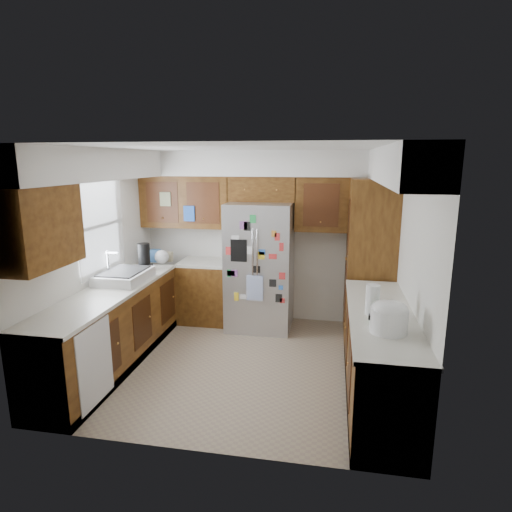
# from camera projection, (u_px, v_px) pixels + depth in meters

# --- Properties ---
(floor) EXTENTS (3.60, 3.60, 0.00)m
(floor) POSITION_uv_depth(u_px,v_px,m) (243.00, 364.00, 5.09)
(floor) COLOR gray
(floor) RESTS_ON ground
(room_shell) EXTENTS (3.64, 3.24, 2.52)m
(room_shell) POSITION_uv_depth(u_px,v_px,m) (239.00, 208.00, 5.06)
(room_shell) COLOR silver
(room_shell) RESTS_ON ground
(left_counter_run) EXTENTS (1.36, 3.20, 0.92)m
(left_counter_run) POSITION_uv_depth(u_px,v_px,m) (135.00, 322.00, 5.26)
(left_counter_run) COLOR #3D200B
(left_counter_run) RESTS_ON ground
(right_counter_run) EXTENTS (0.63, 2.25, 0.92)m
(right_counter_run) POSITION_uv_depth(u_px,v_px,m) (379.00, 359.00, 4.28)
(right_counter_run) COLOR #3D200B
(right_counter_run) RESTS_ON ground
(pantry) EXTENTS (0.60, 0.90, 2.15)m
(pantry) POSITION_uv_depth(u_px,v_px,m) (370.00, 260.00, 5.70)
(pantry) COLOR #3D200B
(pantry) RESTS_ON ground
(fridge) EXTENTS (0.90, 0.79, 1.80)m
(fridge) POSITION_uv_depth(u_px,v_px,m) (260.00, 266.00, 6.05)
(fridge) COLOR #ABABB0
(fridge) RESTS_ON ground
(bridge_cabinet) EXTENTS (0.96, 0.34, 0.35)m
(bridge_cabinet) POSITION_uv_depth(u_px,v_px,m) (263.00, 189.00, 6.03)
(bridge_cabinet) COLOR #3D200B
(bridge_cabinet) RESTS_ON fridge
(fridge_top_items) EXTENTS (0.83, 0.33, 0.27)m
(fridge_top_items) POSITION_uv_depth(u_px,v_px,m) (254.00, 167.00, 5.96)
(fridge_top_items) COLOR #1717C2
(fridge_top_items) RESTS_ON bridge_cabinet
(sink_assembly) EXTENTS (0.52, 0.70, 0.37)m
(sink_assembly) POSITION_uv_depth(u_px,v_px,m) (124.00, 276.00, 5.23)
(sink_assembly) COLOR silver
(sink_assembly) RESTS_ON left_counter_run
(left_counter_clutter) EXTENTS (0.33, 0.83, 0.38)m
(left_counter_clutter) POSITION_uv_depth(u_px,v_px,m) (152.00, 258.00, 5.91)
(left_counter_clutter) COLOR black
(left_counter_clutter) RESTS_ON left_counter_run
(rice_cooker) EXTENTS (0.33, 0.32, 0.28)m
(rice_cooker) POSITION_uv_depth(u_px,v_px,m) (389.00, 316.00, 3.66)
(rice_cooker) COLOR white
(rice_cooker) RESTS_ON right_counter_run
(paper_towel) EXTENTS (0.13, 0.13, 0.29)m
(paper_towel) POSITION_uv_depth(u_px,v_px,m) (372.00, 300.00, 4.09)
(paper_towel) COLOR white
(paper_towel) RESTS_ON right_counter_run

